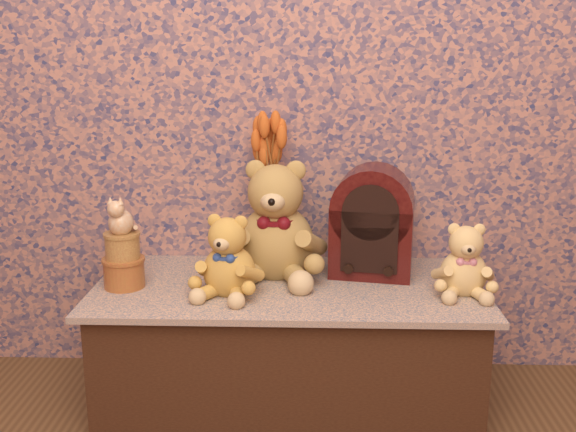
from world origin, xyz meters
name	(u,v)px	position (x,y,z in m)	size (l,w,h in m)	color
display_shelf	(288,343)	(0.00, 1.21, 0.21)	(1.25, 0.60, 0.42)	#375072
teddy_large	(276,214)	(-0.04, 1.30, 0.63)	(0.33, 0.40, 0.42)	#AC8642
teddy_medium	(229,251)	(-0.18, 1.12, 0.56)	(0.22, 0.26, 0.27)	#C08536
teddy_small	(465,256)	(0.55, 1.15, 0.54)	(0.19, 0.23, 0.24)	tan
cathedral_radio	(372,221)	(0.28, 1.32, 0.60)	(0.27, 0.19, 0.37)	#370A0A
ceramic_vase	(271,241)	(-0.07, 1.38, 0.51)	(0.11, 0.11, 0.19)	tan
dried_stalks	(271,155)	(-0.07, 1.38, 0.82)	(0.22, 0.22, 0.41)	#CD5B20
biscuit_tin_lower	(124,273)	(-0.52, 1.16, 0.47)	(0.13, 0.13, 0.09)	#B08633
biscuit_tin_upper	(122,246)	(-0.52, 1.16, 0.55)	(0.11, 0.11, 0.08)	#D6B75D
cat_figurine	(120,214)	(-0.52, 1.16, 0.66)	(0.09, 0.10, 0.13)	silver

